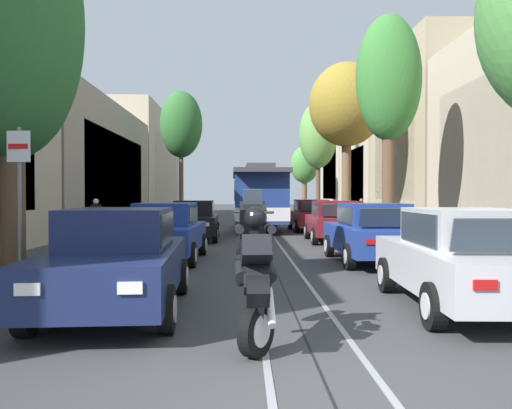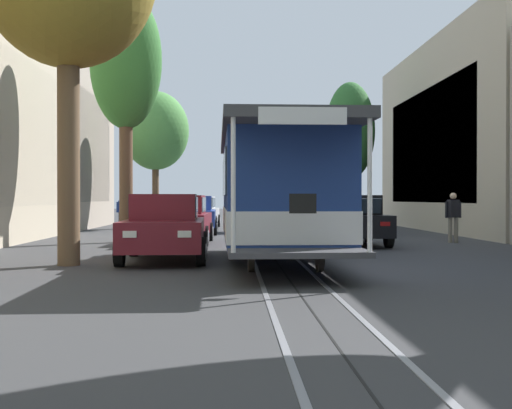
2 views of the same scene
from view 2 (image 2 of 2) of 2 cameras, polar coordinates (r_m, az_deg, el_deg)
name	(u,v)px [view 2 (image 2 of 2)]	position (r m, az deg, el deg)	size (l,w,h in m)	color
ground_plane	(276,261)	(15.93, 1.72, -4.82)	(160.00, 160.00, 0.00)	#38383A
trolley_track_rails	(289,279)	(12.49, 2.79, -6.27)	(1.14, 62.64, 0.01)	gray
parked_car_navy_near_left	(306,212)	(34.11, 4.23, -0.62)	(2.15, 4.42, 1.58)	#19234C
parked_car_blue_second_left	(327,215)	(28.05, 6.00, -0.87)	(2.06, 4.39, 1.58)	#233D93
parked_car_black_mid_left	(351,220)	(21.62, 8.02, -1.29)	(2.07, 4.39, 1.58)	black
parked_car_silver_near_right	(199,212)	(33.91, -4.85, -0.63)	(2.13, 4.42, 1.58)	#B7B7BC
parked_car_blue_second_right	(194,215)	(28.40, -5.28, -0.85)	(2.04, 4.38, 1.58)	#233D93
parked_car_maroon_mid_right	(181,219)	(22.30, -6.36, -1.23)	(2.07, 4.39, 1.58)	maroon
parked_car_maroon_fourth_right	(165,227)	(16.15, -7.71, -1.91)	(2.08, 4.40, 1.58)	maroon
street_tree_kerb_left_near	(350,132)	(33.51, 7.95, 6.08)	(2.42, 2.41, 7.17)	brown
street_tree_kerb_right_near	(155,131)	(33.84, -8.49, 6.14)	(3.30, 3.19, 6.77)	brown
street_tree_kerb_right_second	(126,65)	(23.64, -10.94, 11.52)	(2.43, 1.98, 8.49)	brown
cable_car_trolley	(277,191)	(15.71, 1.76, 1.18)	(2.74, 9.16, 3.28)	navy
motorcycle_with_rider	(263,208)	(35.85, 0.61, -0.29)	(0.50, 1.84, 1.86)	black
pedestrian_on_left_pavement	(453,214)	(23.49, 16.31, -0.81)	(0.55, 0.34, 1.67)	slate
pedestrian_on_right_pavement	(122,210)	(33.46, -11.24, -0.47)	(0.55, 0.42, 1.61)	black
street_sign_post	(336,193)	(34.22, 6.79, 0.99)	(0.36, 0.07, 2.84)	slate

